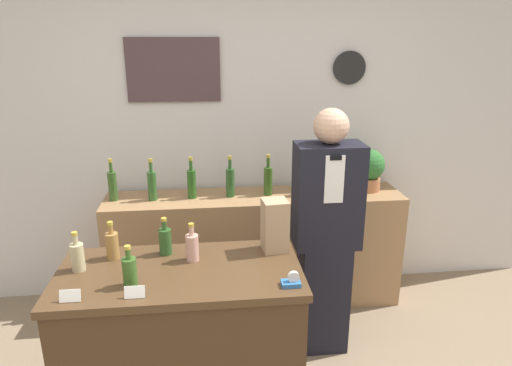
{
  "coord_description": "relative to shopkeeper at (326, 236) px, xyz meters",
  "views": [
    {
      "loc": [
        -0.18,
        -1.53,
        2.06
      ],
      "look_at": [
        0.11,
        1.12,
        1.19
      ],
      "focal_mm": 32.0,
      "sensor_mm": 36.0,
      "label": 1
    }
  ],
  "objects": [
    {
      "name": "paper_bag",
      "position": [
        -0.39,
        -0.4,
        0.26
      ],
      "size": [
        0.14,
        0.14,
        0.29
      ],
      "color": "tan",
      "rests_on": "display_counter"
    },
    {
      "name": "shelf_bottle_5",
      "position": [
        -0.0,
        0.6,
        0.19
      ],
      "size": [
        0.06,
        0.06,
        0.32
      ],
      "color": "#354B20",
      "rests_on": "back_shelf"
    },
    {
      "name": "back_wall",
      "position": [
        -0.56,
        0.9,
        0.53
      ],
      "size": [
        5.2,
        0.09,
        2.7
      ],
      "color": "silver",
      "rests_on": "ground_plane"
    },
    {
      "name": "shelf_bottle_2",
      "position": [
        -0.87,
        0.62,
        0.19
      ],
      "size": [
        0.06,
        0.06,
        0.32
      ],
      "color": "#26551C",
      "rests_on": "back_shelf"
    },
    {
      "name": "counter_bottle_4",
      "position": [
        -0.84,
        -0.47,
        0.2
      ],
      "size": [
        0.07,
        0.07,
        0.21
      ],
      "color": "tan",
      "rests_on": "display_counter"
    },
    {
      "name": "counter_bottle_3",
      "position": [
        -0.98,
        -0.38,
        0.2
      ],
      "size": [
        0.07,
        0.07,
        0.21
      ],
      "color": "#2B5324",
      "rests_on": "display_counter"
    },
    {
      "name": "shelf_bottle_6",
      "position": [
        0.28,
        0.63,
        0.19
      ],
      "size": [
        0.06,
        0.06,
        0.32
      ],
      "color": "#2E5728",
      "rests_on": "back_shelf"
    },
    {
      "name": "shelf_bottle_1",
      "position": [
        -1.15,
        0.61,
        0.19
      ],
      "size": [
        0.06,
        0.06,
        0.32
      ],
      "color": "#2D5925",
      "rests_on": "back_shelf"
    },
    {
      "name": "counter_bottle_2",
      "position": [
        -1.12,
        -0.7,
        0.2
      ],
      "size": [
        0.07,
        0.07,
        0.21
      ],
      "color": "#355B21",
      "rests_on": "display_counter"
    },
    {
      "name": "back_shelf",
      "position": [
        -0.39,
        0.62,
        -0.37
      ],
      "size": [
        2.26,
        0.45,
        0.9
      ],
      "color": "#9E754C",
      "rests_on": "ground_plane"
    },
    {
      "name": "tape_dispenser",
      "position": [
        -0.37,
        -0.78,
        0.14
      ],
      "size": [
        0.09,
        0.06,
        0.07
      ],
      "color": "#2D66A8",
      "rests_on": "display_counter"
    },
    {
      "name": "price_card_right",
      "position": [
        -1.09,
        -0.8,
        0.15
      ],
      "size": [
        0.09,
        0.02,
        0.06
      ],
      "color": "white",
      "rests_on": "display_counter"
    },
    {
      "name": "price_card_left",
      "position": [
        -1.37,
        -0.8,
        0.15
      ],
      "size": [
        0.09,
        0.02,
        0.06
      ],
      "color": "white",
      "rests_on": "display_counter"
    },
    {
      "name": "shelf_bottle_0",
      "position": [
        -1.44,
        0.63,
        0.19
      ],
      "size": [
        0.06,
        0.06,
        0.32
      ],
      "color": "#315421",
      "rests_on": "back_shelf"
    },
    {
      "name": "shelf_bottle_3",
      "position": [
        -0.58,
        0.62,
        0.19
      ],
      "size": [
        0.06,
        0.06,
        0.32
      ],
      "color": "#275124",
      "rests_on": "back_shelf"
    },
    {
      "name": "potted_plant",
      "position": [
        0.5,
        0.66,
        0.25
      ],
      "size": [
        0.24,
        0.24,
        0.33
      ],
      "color": "#B27047",
      "rests_on": "back_shelf"
    },
    {
      "name": "shelf_bottle_4",
      "position": [
        -0.29,
        0.63,
        0.19
      ],
      "size": [
        0.06,
        0.06,
        0.32
      ],
      "color": "#30541C",
      "rests_on": "back_shelf"
    },
    {
      "name": "counter_bottle_1",
      "position": [
        -1.25,
        -0.4,
        0.2
      ],
      "size": [
        0.07,
        0.07,
        0.21
      ],
      "color": "#9F743B",
      "rests_on": "display_counter"
    },
    {
      "name": "counter_bottle_0",
      "position": [
        -1.4,
        -0.51,
        0.2
      ],
      "size": [
        0.07,
        0.07,
        0.21
      ],
      "color": "tan",
      "rests_on": "display_counter"
    },
    {
      "name": "display_counter",
      "position": [
        -0.9,
        -0.57,
        -0.35
      ],
      "size": [
        1.22,
        0.61,
        0.94
      ],
      "color": "#422B19",
      "rests_on": "ground_plane"
    },
    {
      "name": "shopkeeper",
      "position": [
        0.0,
        0.0,
        0.0
      ],
      "size": [
        0.42,
        0.26,
        1.65
      ],
      "color": "black",
      "rests_on": "ground_plane"
    }
  ]
}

